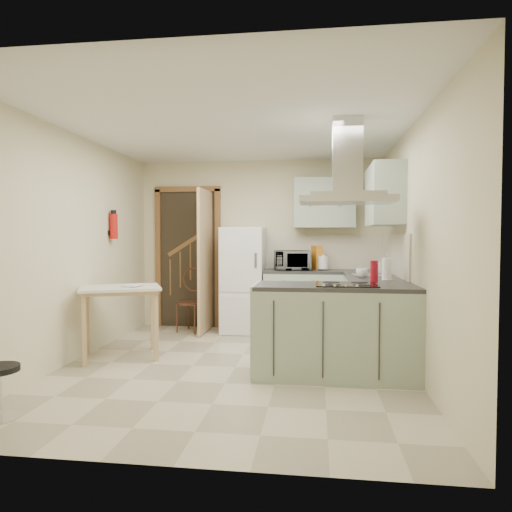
# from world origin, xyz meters

# --- Properties ---
(floor) EXTENTS (4.20, 4.20, 0.00)m
(floor) POSITION_xyz_m (0.00, 0.00, 0.00)
(floor) COLOR #C1B596
(floor) RESTS_ON ground
(ceiling) EXTENTS (4.20, 4.20, 0.00)m
(ceiling) POSITION_xyz_m (0.00, 0.00, 2.50)
(ceiling) COLOR silver
(ceiling) RESTS_ON back_wall
(back_wall) EXTENTS (3.60, 0.00, 3.60)m
(back_wall) POSITION_xyz_m (0.00, 2.10, 1.25)
(back_wall) COLOR beige
(back_wall) RESTS_ON floor
(left_wall) EXTENTS (0.00, 4.20, 4.20)m
(left_wall) POSITION_xyz_m (-1.80, 0.00, 1.25)
(left_wall) COLOR beige
(left_wall) RESTS_ON floor
(right_wall) EXTENTS (0.00, 4.20, 4.20)m
(right_wall) POSITION_xyz_m (1.80, 0.00, 1.25)
(right_wall) COLOR beige
(right_wall) RESTS_ON floor
(doorway) EXTENTS (1.10, 0.12, 2.10)m
(doorway) POSITION_xyz_m (-1.10, 2.07, 1.05)
(doorway) COLOR brown
(doorway) RESTS_ON floor
(fridge) EXTENTS (0.60, 0.60, 1.50)m
(fridge) POSITION_xyz_m (-0.20, 1.80, 0.75)
(fridge) COLOR white
(fridge) RESTS_ON floor
(counter_back) EXTENTS (1.08, 0.60, 0.90)m
(counter_back) POSITION_xyz_m (0.66, 1.80, 0.45)
(counter_back) COLOR #9EB2A0
(counter_back) RESTS_ON floor
(counter_right) EXTENTS (0.60, 1.95, 0.90)m
(counter_right) POSITION_xyz_m (1.50, 1.12, 0.45)
(counter_right) COLOR #9EB2A0
(counter_right) RESTS_ON floor
(splashback) EXTENTS (1.68, 0.02, 0.50)m
(splashback) POSITION_xyz_m (0.96, 2.09, 1.15)
(splashback) COLOR beige
(splashback) RESTS_ON counter_back
(wall_cabinet_back) EXTENTS (0.85, 0.35, 0.70)m
(wall_cabinet_back) POSITION_xyz_m (0.95, 1.93, 1.85)
(wall_cabinet_back) COLOR #9EB2A0
(wall_cabinet_back) RESTS_ON back_wall
(wall_cabinet_right) EXTENTS (0.35, 0.90, 0.70)m
(wall_cabinet_right) POSITION_xyz_m (1.62, 0.85, 1.85)
(wall_cabinet_right) COLOR #9EB2A0
(wall_cabinet_right) RESTS_ON right_wall
(peninsula) EXTENTS (1.55, 0.65, 0.90)m
(peninsula) POSITION_xyz_m (1.02, -0.18, 0.45)
(peninsula) COLOR #9EB2A0
(peninsula) RESTS_ON floor
(hob) EXTENTS (0.58, 0.50, 0.01)m
(hob) POSITION_xyz_m (1.12, -0.18, 0.91)
(hob) COLOR black
(hob) RESTS_ON peninsula
(extractor_hood) EXTENTS (0.90, 0.55, 0.10)m
(extractor_hood) POSITION_xyz_m (1.12, -0.18, 1.72)
(extractor_hood) COLOR silver
(extractor_hood) RESTS_ON ceiling
(sink) EXTENTS (0.45, 0.40, 0.01)m
(sink) POSITION_xyz_m (1.50, 0.95, 0.91)
(sink) COLOR silver
(sink) RESTS_ON counter_right
(fire_extinguisher) EXTENTS (0.10, 0.10, 0.32)m
(fire_extinguisher) POSITION_xyz_m (-1.74, 0.90, 1.50)
(fire_extinguisher) COLOR #B2140F
(fire_extinguisher) RESTS_ON left_wall
(drop_leaf_table) EXTENTS (1.05, 0.95, 0.81)m
(drop_leaf_table) POSITION_xyz_m (-1.35, 0.20, 0.40)
(drop_leaf_table) COLOR tan
(drop_leaf_table) RESTS_ON floor
(bentwood_chair) EXTENTS (0.46, 0.46, 0.83)m
(bentwood_chair) POSITION_xyz_m (-0.94, 1.69, 0.42)
(bentwood_chair) COLOR #492018
(bentwood_chair) RESTS_ON floor
(microwave) EXTENTS (0.54, 0.41, 0.27)m
(microwave) POSITION_xyz_m (0.50, 1.78, 1.04)
(microwave) COLOR black
(microwave) RESTS_ON counter_back
(kettle) EXTENTS (0.19, 0.19, 0.22)m
(kettle) POSITION_xyz_m (0.94, 1.78, 1.01)
(kettle) COLOR white
(kettle) RESTS_ON counter_back
(cereal_box) EXTENTS (0.16, 0.24, 0.34)m
(cereal_box) POSITION_xyz_m (0.84, 1.91, 1.07)
(cereal_box) COLOR #C87517
(cereal_box) RESTS_ON counter_back
(soap_bottle) EXTENTS (0.09, 0.09, 0.19)m
(soap_bottle) POSITION_xyz_m (1.66, 1.43, 0.99)
(soap_bottle) COLOR #A19FAB
(soap_bottle) RESTS_ON counter_right
(paper_towel) EXTENTS (0.12, 0.12, 0.25)m
(paper_towel) POSITION_xyz_m (1.59, 0.35, 1.03)
(paper_towel) COLOR white
(paper_towel) RESTS_ON counter_right
(cup) EXTENTS (0.18, 0.18, 0.11)m
(cup) POSITION_xyz_m (1.36, 0.64, 0.95)
(cup) COLOR white
(cup) RESTS_ON counter_right
(red_bottle) EXTENTS (0.10, 0.10, 0.23)m
(red_bottle) POSITION_xyz_m (1.42, 0.08, 1.01)
(red_bottle) COLOR #B60F24
(red_bottle) RESTS_ON peninsula
(book) EXTENTS (0.19, 0.25, 0.11)m
(book) POSITION_xyz_m (-1.30, 0.24, 0.86)
(book) COLOR #9F4935
(book) RESTS_ON drop_leaf_table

